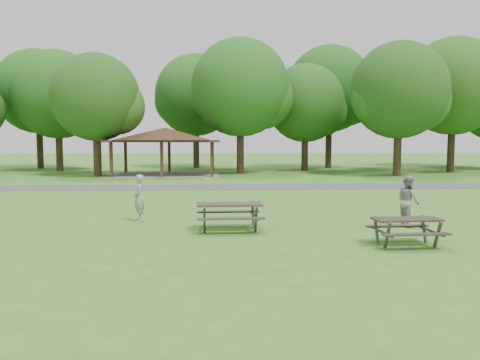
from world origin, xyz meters
The scene contains 18 objects.
ground centered at (0.00, 0.00, 0.00)m, with size 160.00×160.00×0.00m, color #376F1F.
asphalt_path centered at (0.00, 14.00, 0.01)m, with size 120.00×3.20×0.02m, color #404042.
pavilion centered at (-4.00, 24.00, 3.06)m, with size 8.60×7.01×3.76m.
tree_row_c centered at (-13.90, 29.03, 6.54)m, with size 8.19×7.80×10.67m.
tree_row_d centered at (-8.92, 22.53, 5.77)m, with size 6.93×6.60×9.27m.
tree_row_e centered at (2.10, 25.03, 6.78)m, with size 8.40×8.00×11.02m.
tree_row_f centered at (8.09, 28.53, 5.84)m, with size 7.35×7.00×9.55m.
tree_row_g centered at (14.09, 22.03, 6.33)m, with size 7.77×7.40×10.25m.
tree_row_h centered at (20.10, 25.53, 7.03)m, with size 8.61×8.20×11.37m.
tree_deep_a centered at (-16.90, 32.53, 7.13)m, with size 8.40×8.00×11.38m.
tree_deep_b centered at (-1.90, 33.03, 6.89)m, with size 8.40×8.00×11.13m.
tree_deep_c centered at (11.10, 32.03, 7.44)m, with size 8.82×8.40×11.90m.
tree_deep_d centered at (24.10, 33.53, 7.03)m, with size 8.40×8.00×11.27m.
picnic_table_middle centered at (0.53, 0.85, 0.65)m, with size 2.08×1.70×0.88m.
picnic_table_far centered at (5.18, -1.46, 0.56)m, with size 1.82×1.50×0.76m.
frisbee_in_flight centered at (-0.21, 2.27, 1.49)m, with size 0.24×0.24×0.02m.
frisbee_thrower centered at (-2.56, 2.62, 0.81)m, with size 0.59×0.39×1.62m, color gray.
frisbee_catcher centered at (6.35, 1.29, 0.83)m, with size 0.81×0.63×1.66m, color gray.
Camera 1 is at (0.19, -13.49, 2.83)m, focal length 35.00 mm.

